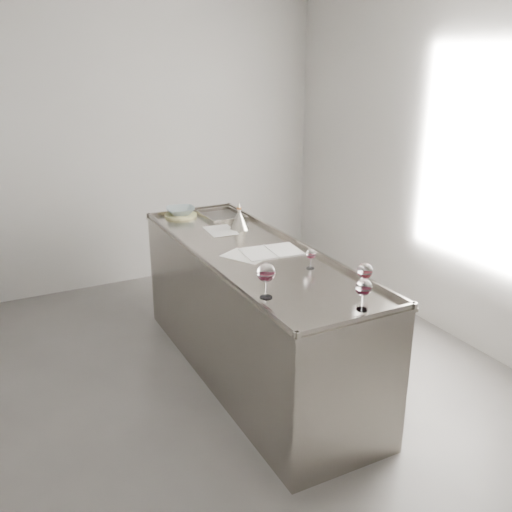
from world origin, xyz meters
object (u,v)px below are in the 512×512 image
notebook (271,252)px  ceramic_bowl (181,211)px  wine_glass_left (266,273)px  counter (253,314)px  wine_glass_right (365,272)px  wine_funnel (239,221)px  wine_glass_small (311,255)px  wine_glass_middle (363,288)px

notebook → ceramic_bowl: bearing=107.7°
wine_glass_left → counter: bearing=68.7°
wine_glass_right → notebook: (-0.14, 0.84, -0.12)m
counter → wine_funnel: (0.16, 0.54, 0.53)m
wine_glass_small → wine_funnel: 0.97m
wine_glass_right → wine_glass_small: bearing=98.3°
counter → wine_glass_left: bearing=-111.3°
wine_glass_left → wine_glass_middle: 0.53m
ceramic_bowl → wine_funnel: bearing=-62.7°
counter → wine_glass_left: size_ratio=11.78×
wine_glass_right → wine_funnel: size_ratio=0.81×
wine_glass_left → notebook: bearing=59.1°
wine_glass_left → notebook: (0.39, 0.65, -0.14)m
wine_glass_right → ceramic_bowl: 2.01m
wine_glass_small → notebook: 0.40m
counter → wine_glass_right: wine_glass_right is taller
counter → wine_glass_small: bearing=-66.3°
wine_glass_right → wine_glass_small: size_ratio=1.35×
wine_glass_small → ceramic_bowl: bearing=101.8°
wine_funnel → counter: bearing=-106.1°
ceramic_bowl → wine_funnel: 0.61m
counter → wine_glass_left: (-0.28, -0.71, 0.61)m
wine_funnel → notebook: bearing=-94.0°
wine_glass_left → notebook: wine_glass_left is taller
ceramic_bowl → wine_glass_left: bearing=-94.8°
counter → notebook: bearing=-26.5°
wine_glass_small → wine_funnel: wine_funnel is taller
wine_glass_right → wine_glass_left: bearing=160.6°
wine_glass_left → wine_glass_small: size_ratio=1.58×
counter → notebook: size_ratio=5.81×
wine_glass_middle → wine_glass_right: 0.24m
wine_glass_middle → wine_glass_right: bearing=50.8°
wine_funnel → ceramic_bowl: bearing=117.3°
wine_glass_left → wine_glass_right: (0.53, -0.19, -0.02)m
wine_funnel → wine_glass_left: bearing=-109.1°
counter → wine_glass_left: 0.98m
wine_glass_left → wine_glass_small: (0.47, 0.27, -0.05)m
counter → wine_glass_small: wine_glass_small is taller
wine_glass_middle → wine_glass_small: size_ratio=1.35×
wine_glass_left → wine_glass_right: 0.57m
wine_glass_middle → ceramic_bowl: (-0.23, 2.16, -0.08)m
wine_glass_small → notebook: size_ratio=0.31×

